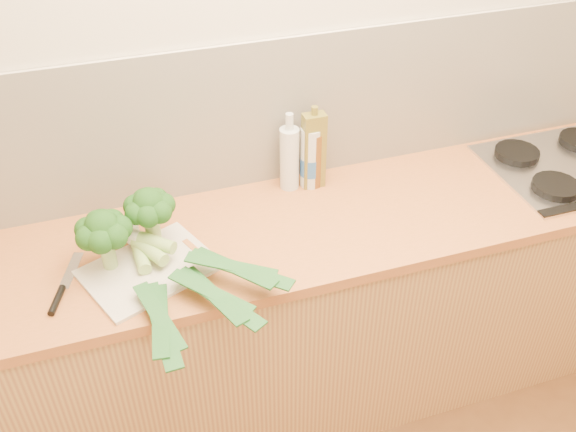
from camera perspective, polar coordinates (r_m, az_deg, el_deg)
name	(u,v)px	position (r m, az deg, el deg)	size (l,w,h in m)	color
room_shell	(292,111)	(2.28, 0.32, 9.35)	(3.50, 3.50, 3.50)	beige
counter	(315,311)	(2.50, 2.41, -8.45)	(3.20, 0.62, 0.90)	tan
gas_hob	(569,165)	(2.68, 23.72, 4.15)	(0.58, 0.50, 0.04)	silver
chopping_board	(150,269)	(2.04, -12.21, -4.65)	(0.38, 0.28, 0.01)	beige
broccoli_left	(103,231)	(1.98, -16.12, -1.26)	(0.17, 0.17, 0.21)	#8DAF66
broccoli_right	(149,208)	(2.04, -12.23, 0.73)	(0.16, 0.16, 0.21)	#8DAF66
leek_front	(146,272)	(1.99, -12.53, -4.87)	(0.11, 0.66, 0.04)	white
leek_mid	(166,262)	(1.98, -10.78, -4.03)	(0.37, 0.59, 0.04)	white
leek_back	(180,250)	(1.99, -9.54, -3.02)	(0.48, 0.46, 0.04)	white
chefs_knife	(61,293)	(2.03, -19.56, -6.43)	(0.12, 0.27, 0.02)	silver
oil_tin	(314,150)	(2.29, 2.29, 5.85)	(0.08, 0.05, 0.32)	olive
glass_bottle	(289,157)	(2.29, 0.12, 5.24)	(0.07, 0.07, 0.30)	silver
amber_bottle	(314,159)	(2.31, 2.30, 5.12)	(0.06, 0.06, 0.27)	brown
water_bottle	(311,159)	(2.31, 2.02, 5.12)	(0.08, 0.08, 0.26)	silver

